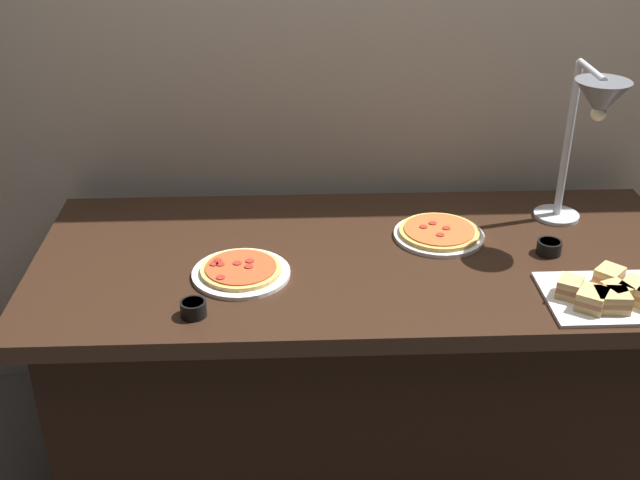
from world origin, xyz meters
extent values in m
plane|color=#4C443D|center=(0.00, 0.00, 0.00)|extent=(8.00, 8.00, 0.00)
cube|color=tan|center=(0.00, 0.50, 1.20)|extent=(4.40, 0.04, 2.40)
cube|color=black|center=(0.00, 0.00, 0.73)|extent=(1.90, 0.84, 0.05)
cube|color=black|center=(0.00, 0.00, 0.35)|extent=(1.75, 0.74, 0.71)
cylinder|color=#B7BABF|center=(0.62, 0.22, 0.77)|extent=(0.14, 0.14, 0.01)
cylinder|color=#B7BABF|center=(0.62, 0.22, 1.01)|extent=(0.02, 0.02, 0.48)
cylinder|color=#B7BABF|center=(0.62, 0.12, 1.26)|extent=(0.02, 0.19, 0.02)
cone|color=#595B60|center=(0.62, 0.03, 1.21)|extent=(0.15, 0.15, 0.10)
sphere|color=#F9EAB2|center=(0.62, 0.03, 1.17)|extent=(0.04, 0.04, 0.04)
cylinder|color=white|center=(-0.35, -0.10, 0.77)|extent=(0.27, 0.27, 0.01)
cylinder|color=#DBA856|center=(-0.35, -0.10, 0.78)|extent=(0.22, 0.22, 0.01)
cylinder|color=#B74723|center=(-0.35, -0.10, 0.79)|extent=(0.20, 0.20, 0.00)
cylinder|color=maroon|center=(-0.36, -0.09, 0.79)|extent=(0.02, 0.02, 0.00)
cylinder|color=maroon|center=(-0.42, -0.07, 0.79)|extent=(0.02, 0.02, 0.00)
cylinder|color=maroon|center=(-0.33, -0.08, 0.79)|extent=(0.02, 0.02, 0.00)
cylinder|color=maroon|center=(-0.40, -0.16, 0.79)|extent=(0.02, 0.02, 0.00)
cylinder|color=maroon|center=(-0.33, -0.11, 0.79)|extent=(0.02, 0.02, 0.00)
cylinder|color=maroon|center=(-0.43, -0.09, 0.79)|extent=(0.02, 0.02, 0.00)
cylinder|color=maroon|center=(-0.41, -0.09, 0.79)|extent=(0.02, 0.02, 0.00)
cylinder|color=white|center=(0.23, 0.10, 0.77)|extent=(0.27, 0.27, 0.01)
cylinder|color=gold|center=(0.23, 0.10, 0.78)|extent=(0.24, 0.24, 0.01)
cylinder|color=#C65628|center=(0.23, 0.10, 0.79)|extent=(0.21, 0.21, 0.00)
cylinder|color=maroon|center=(0.25, 0.10, 0.79)|extent=(0.02, 0.02, 0.00)
cylinder|color=maroon|center=(0.18, 0.11, 0.79)|extent=(0.02, 0.02, 0.00)
cylinder|color=maroon|center=(0.22, 0.13, 0.79)|extent=(0.02, 0.02, 0.00)
cylinder|color=maroon|center=(0.23, 0.06, 0.79)|extent=(0.02, 0.02, 0.00)
cube|color=white|center=(0.63, -0.27, 0.77)|extent=(0.37, 0.26, 0.01)
cube|color=tan|center=(0.63, -0.21, 0.78)|extent=(0.09, 0.09, 0.02)
cube|color=#9E6642|center=(0.63, -0.21, 0.80)|extent=(0.09, 0.09, 0.01)
cube|color=tan|center=(0.63, -0.21, 0.81)|extent=(0.09, 0.09, 0.02)
cube|color=tan|center=(0.51, -0.26, 0.78)|extent=(0.08, 0.09, 0.02)
cube|color=#9E6642|center=(0.51, -0.26, 0.80)|extent=(0.08, 0.09, 0.01)
cube|color=tan|center=(0.51, -0.26, 0.81)|extent=(0.08, 0.09, 0.02)
cube|color=tan|center=(0.59, -0.33, 0.78)|extent=(0.09, 0.08, 0.02)
cube|color=#9E6642|center=(0.59, -0.33, 0.80)|extent=(0.09, 0.08, 0.01)
cube|color=tan|center=(0.59, -0.33, 0.81)|extent=(0.09, 0.08, 0.02)
cube|color=tan|center=(0.62, -0.30, 0.78)|extent=(0.08, 0.08, 0.02)
cube|color=#9E6642|center=(0.62, -0.30, 0.80)|extent=(0.08, 0.08, 0.01)
cube|color=tan|center=(0.62, -0.30, 0.81)|extent=(0.08, 0.08, 0.02)
cube|color=tan|center=(0.54, -0.32, 0.78)|extent=(0.10, 0.10, 0.02)
cube|color=#9E6642|center=(0.54, -0.32, 0.80)|extent=(0.10, 0.10, 0.01)
cube|color=tan|center=(0.54, -0.32, 0.81)|extent=(0.10, 0.10, 0.02)
cube|color=tan|center=(0.67, -0.28, 0.78)|extent=(0.10, 0.10, 0.02)
cube|color=#9E6642|center=(0.67, -0.28, 0.80)|extent=(0.10, 0.10, 0.01)
cube|color=tan|center=(0.67, -0.28, 0.81)|extent=(0.10, 0.10, 0.02)
cylinder|color=black|center=(0.53, -0.02, 0.78)|extent=(0.07, 0.07, 0.04)
cylinder|color=gold|center=(0.53, -0.02, 0.80)|extent=(0.06, 0.06, 0.01)
cylinder|color=black|center=(-0.46, -0.30, 0.78)|extent=(0.07, 0.07, 0.04)
cylinder|color=maroon|center=(-0.46, -0.30, 0.80)|extent=(0.05, 0.05, 0.01)
camera|label=1|loc=(-0.21, -1.99, 1.87)|focal=44.53mm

